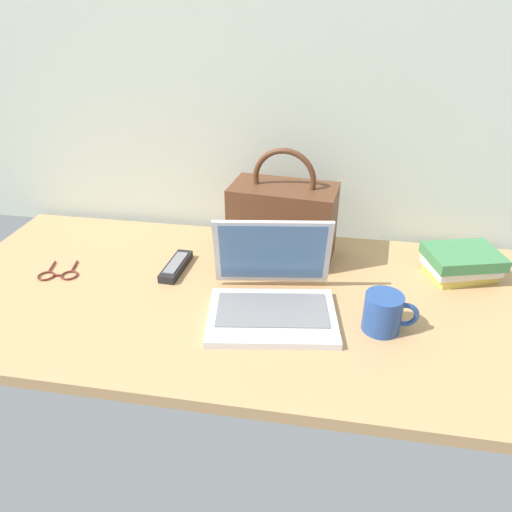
{
  "coord_description": "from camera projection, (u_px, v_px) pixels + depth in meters",
  "views": [
    {
      "loc": [
        0.23,
        -1.01,
        0.73
      ],
      "look_at": [
        0.06,
        0.0,
        0.15
      ],
      "focal_mm": 32.88,
      "sensor_mm": 36.0,
      "label": 1
    }
  ],
  "objects": [
    {
      "name": "book_stack",
      "position": [
        462.0,
        263.0,
        1.3
      ],
      "size": [
        0.22,
        0.19,
        0.08
      ],
      "color": "#D8BF4C",
      "rests_on": "desk"
    },
    {
      "name": "handbag",
      "position": [
        283.0,
        220.0,
        1.37
      ],
      "size": [
        0.32,
        0.19,
        0.33
      ],
      "color": "#59331E",
      "rests_on": "desk"
    },
    {
      "name": "laptop",
      "position": [
        272.0,
        294.0,
        1.16
      ],
      "size": [
        0.34,
        0.31,
        0.21
      ],
      "color": "silver",
      "rests_on": "desk"
    },
    {
      "name": "desk",
      "position": [
        235.0,
        298.0,
        1.25
      ],
      "size": [
        1.6,
        0.76,
        0.03
      ],
      "color": "tan",
      "rests_on": "ground"
    },
    {
      "name": "eyeglasses",
      "position": [
        58.0,
        275.0,
        1.32
      ],
      "size": [
        0.12,
        0.12,
        0.01
      ],
      "color": "#591E19",
      "rests_on": "desk"
    },
    {
      "name": "coffee_mug",
      "position": [
        384.0,
        312.0,
        1.09
      ],
      "size": [
        0.13,
        0.09,
        0.09
      ],
      "color": "#26478C",
      "rests_on": "desk"
    },
    {
      "name": "remote_control_near",
      "position": [
        176.0,
        266.0,
        1.34
      ],
      "size": [
        0.05,
        0.16,
        0.02
      ],
      "color": "black",
      "rests_on": "desk"
    }
  ]
}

